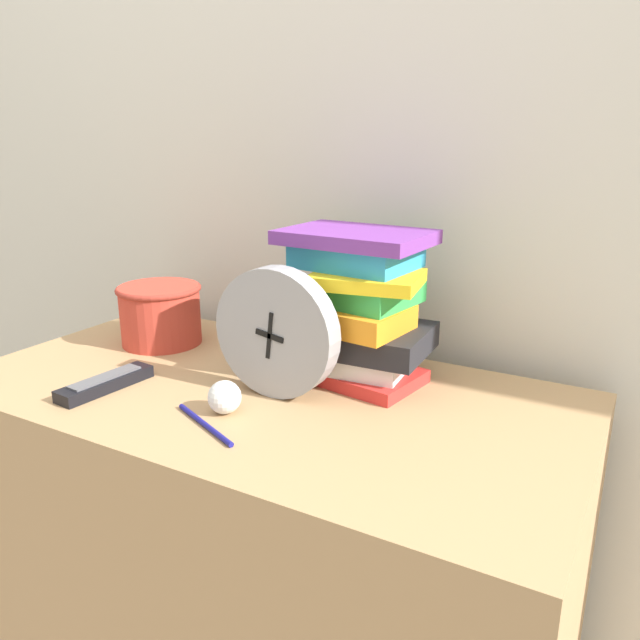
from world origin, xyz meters
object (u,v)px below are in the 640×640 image
desk_clock (276,333)px  pen (205,424)px  tv_remote (106,383)px  book_stack (358,306)px  crumpled_paper_ball (225,397)px  basket (160,312)px

desk_clock → pen: (-0.03, -0.15, -0.10)m
tv_remote → pen: size_ratio=1.17×
book_stack → pen: size_ratio=1.75×
book_stack → crumpled_paper_ball: book_stack is taller
crumpled_paper_ball → basket: bearing=147.4°
pen → basket: bearing=141.4°
tv_remote → crumpled_paper_ball: bearing=6.2°
basket → pen: size_ratio=1.14×
tv_remote → crumpled_paper_ball: (0.23, 0.02, 0.01)m
book_stack → tv_remote: bearing=-143.6°
tv_remote → pen: tv_remote is taller
basket → tv_remote: 0.25m
desk_clock → basket: (-0.35, 0.10, -0.04)m
basket → pen: basket is taller
crumpled_paper_ball → desk_clock: bearing=72.1°
crumpled_paper_ball → pen: bearing=-86.1°
book_stack → crumpled_paper_ball: bearing=-116.3°
desk_clock → tv_remote: desk_clock is taller
desk_clock → basket: 0.36m
basket → desk_clock: bearing=-16.8°
basket → tv_remote: basket is taller
desk_clock → crumpled_paper_ball: desk_clock is taller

